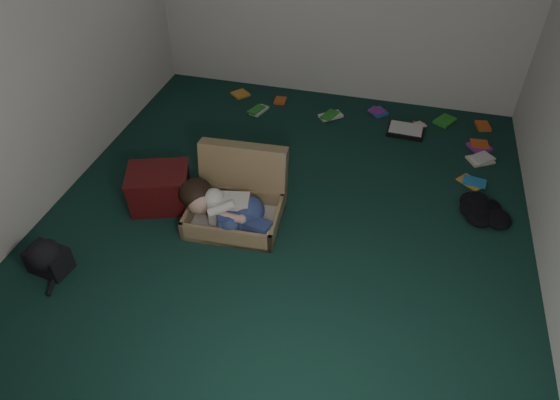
% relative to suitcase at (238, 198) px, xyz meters
% --- Properties ---
extents(floor, '(4.50, 4.50, 0.00)m').
position_rel_suitcase_xyz_m(floor, '(0.40, 0.00, -0.17)').
color(floor, '#102F27').
rests_on(floor, ground).
extents(wall_front, '(4.50, 0.00, 4.50)m').
position_rel_suitcase_xyz_m(wall_front, '(0.40, -2.25, 1.13)').
color(wall_front, silver).
rests_on(wall_front, ground).
extents(wall_left, '(0.00, 4.50, 4.50)m').
position_rel_suitcase_xyz_m(wall_left, '(-1.60, 0.00, 1.13)').
color(wall_left, silver).
rests_on(wall_left, ground).
extents(suitcase, '(0.80, 0.78, 0.55)m').
position_rel_suitcase_xyz_m(suitcase, '(0.00, 0.00, 0.00)').
color(suitcase, '#947951').
rests_on(suitcase, floor).
extents(person, '(0.82, 0.39, 0.34)m').
position_rel_suitcase_xyz_m(person, '(-0.04, -0.19, 0.04)').
color(person, silver).
rests_on(person, suitcase).
extents(maroon_bin, '(0.61, 0.55, 0.35)m').
position_rel_suitcase_xyz_m(maroon_bin, '(-0.68, -0.07, 0.01)').
color(maroon_bin, '#4B0F10').
rests_on(maroon_bin, floor).
extents(backpack, '(0.40, 0.34, 0.22)m').
position_rel_suitcase_xyz_m(backpack, '(-1.17, -0.98, -0.06)').
color(backpack, black).
rests_on(backpack, floor).
extents(clothing_pile, '(0.46, 0.41, 0.13)m').
position_rel_suitcase_xyz_m(clothing_pile, '(2.01, 0.51, -0.10)').
color(clothing_pile, black).
rests_on(clothing_pile, floor).
extents(paper_tray, '(0.38, 0.30, 0.05)m').
position_rel_suitcase_xyz_m(paper_tray, '(1.29, 1.64, -0.14)').
color(paper_tray, black).
rests_on(paper_tray, floor).
extents(book_scatter, '(2.93, 1.26, 0.02)m').
position_rel_suitcase_xyz_m(book_scatter, '(1.05, 1.69, -0.16)').
color(book_scatter, orange).
rests_on(book_scatter, floor).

